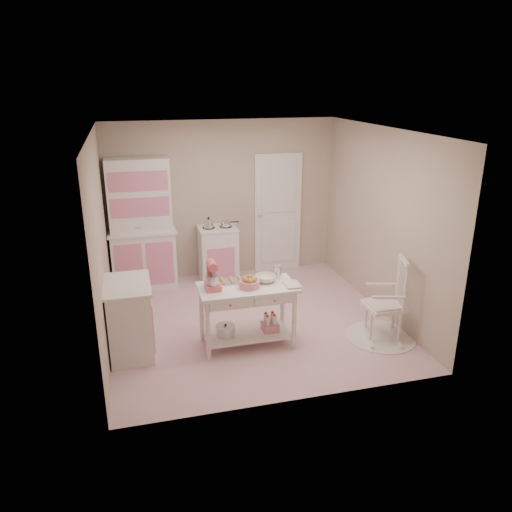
{
  "coord_description": "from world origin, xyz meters",
  "views": [
    {
      "loc": [
        -1.53,
        -6.1,
        3.2
      ],
      "look_at": [
        0.04,
        -0.12,
        1.0
      ],
      "focal_mm": 35.0,
      "sensor_mm": 36.0,
      "label": 1
    }
  ],
  "objects": [
    {
      "name": "room_shell",
      "position": [
        0.0,
        0.0,
        1.65
      ],
      "size": [
        3.84,
        3.84,
        2.62
      ],
      "color": "pink",
      "rests_on": "ground"
    },
    {
      "name": "door",
      "position": [
        0.95,
        1.87,
        1.02
      ],
      "size": [
        0.82,
        0.05,
        2.04
      ],
      "primitive_type": "cube",
      "color": "white",
      "rests_on": "ground"
    },
    {
      "name": "hutch",
      "position": [
        -1.36,
        1.66,
        1.04
      ],
      "size": [
        1.06,
        0.5,
        2.08
      ],
      "primitive_type": "cube",
      "color": "white",
      "rests_on": "ground"
    },
    {
      "name": "stove",
      "position": [
        -0.16,
        1.61,
        0.46
      ],
      "size": [
        0.62,
        0.57,
        0.92
      ],
      "primitive_type": "cube",
      "color": "white",
      "rests_on": "ground"
    },
    {
      "name": "base_cabinet",
      "position": [
        -1.63,
        -0.45,
        0.46
      ],
      "size": [
        0.54,
        0.84,
        0.92
      ],
      "primitive_type": "cube",
      "color": "white",
      "rests_on": "ground"
    },
    {
      "name": "lace_rug",
      "position": [
        1.54,
        -0.89,
        0.01
      ],
      "size": [
        0.92,
        0.92,
        0.01
      ],
      "primitive_type": "cylinder",
      "color": "white",
      "rests_on": "ground"
    },
    {
      "name": "rocking_chair",
      "position": [
        1.54,
        -0.89,
        0.55
      ],
      "size": [
        0.66,
        0.83,
        1.1
      ],
      "primitive_type": "cube",
      "rotation": [
        0.0,
        0.0,
        -0.29
      ],
      "color": "white",
      "rests_on": "ground"
    },
    {
      "name": "work_table",
      "position": [
        -0.21,
        -0.62,
        0.4
      ],
      "size": [
        1.2,
        0.6,
        0.8
      ],
      "primitive_type": "cube",
      "color": "white",
      "rests_on": "ground"
    },
    {
      "name": "stand_mixer",
      "position": [
        -0.63,
        -0.6,
        0.97
      ],
      "size": [
        0.2,
        0.28,
        0.34
      ],
      "primitive_type": "cube",
      "rotation": [
        0.0,
        0.0,
        -0.0
      ],
      "color": "#D55A67",
      "rests_on": "work_table"
    },
    {
      "name": "cookie_tray",
      "position": [
        -0.36,
        -0.44,
        0.81
      ],
      "size": [
        0.34,
        0.24,
        0.02
      ],
      "primitive_type": "cube",
      "color": "silver",
      "rests_on": "work_table"
    },
    {
      "name": "bread_basket",
      "position": [
        -0.19,
        -0.67,
        0.85
      ],
      "size": [
        0.25,
        0.25,
        0.09
      ],
      "primitive_type": "cylinder",
      "color": "pink",
      "rests_on": "work_table"
    },
    {
      "name": "mixing_bowl",
      "position": [
        0.05,
        -0.54,
        0.84
      ],
      "size": [
        0.27,
        0.27,
        0.08
      ],
      "primitive_type": "imported",
      "color": "silver",
      "rests_on": "work_table"
    },
    {
      "name": "metal_pitcher",
      "position": [
        0.23,
        -0.46,
        0.89
      ],
      "size": [
        0.1,
        0.1,
        0.17
      ],
      "primitive_type": "cylinder",
      "color": "silver",
      "rests_on": "work_table"
    },
    {
      "name": "recipe_book",
      "position": [
        0.24,
        -0.74,
        0.81
      ],
      "size": [
        0.19,
        0.25,
        0.02
      ],
      "primitive_type": "imported",
      "rotation": [
        0.0,
        0.0,
        -0.02
      ],
      "color": "silver",
      "rests_on": "work_table"
    }
  ]
}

